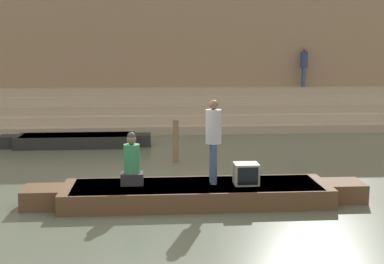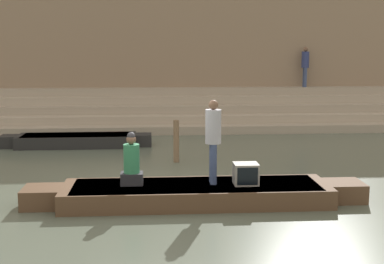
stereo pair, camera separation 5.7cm
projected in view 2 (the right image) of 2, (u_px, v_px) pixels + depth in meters
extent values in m
plane|color=#566051|center=(145.00, 195.00, 11.60)|extent=(120.00, 120.00, 0.00)
cube|color=tan|center=(148.00, 125.00, 20.78)|extent=(36.00, 3.15, 0.30)
cube|color=#B2A28D|center=(148.00, 116.00, 21.04)|extent=(36.00, 2.52, 0.30)
cube|color=tan|center=(148.00, 108.00, 21.31)|extent=(36.00, 1.89, 0.30)
cube|color=#B2A28D|center=(148.00, 100.00, 21.57)|extent=(36.00, 1.26, 0.30)
cube|color=tan|center=(148.00, 92.00, 21.83)|extent=(36.00, 0.63, 0.30)
cube|color=#937A60|center=(148.00, 41.00, 22.40)|extent=(34.20, 1.20, 6.80)
cube|color=brown|center=(149.00, 116.00, 22.29)|extent=(34.20, 0.12, 0.60)
cube|color=brown|center=(196.00, 194.00, 10.99)|extent=(5.47, 1.44, 0.39)
cube|color=tan|center=(196.00, 186.00, 10.96)|extent=(5.03, 1.34, 0.05)
cube|color=brown|center=(344.00, 191.00, 11.21)|extent=(0.77, 0.79, 0.39)
cube|color=brown|center=(42.00, 197.00, 10.77)|extent=(0.77, 0.79, 0.39)
cylinder|color=olive|center=(156.00, 180.00, 11.73)|extent=(2.49, 0.04, 0.04)
cylinder|color=#3D4C75|center=(213.00, 162.00, 11.10)|extent=(0.14, 0.14, 0.84)
cylinder|color=#3D4C75|center=(213.00, 164.00, 10.93)|extent=(0.14, 0.14, 0.84)
cylinder|color=#B2B2BC|center=(213.00, 127.00, 10.89)|extent=(0.33, 0.33, 0.70)
sphere|color=brown|center=(213.00, 105.00, 10.82)|extent=(0.20, 0.20, 0.20)
cube|color=#28282D|center=(132.00, 178.00, 10.97)|extent=(0.46, 0.36, 0.24)
cylinder|color=#338456|center=(132.00, 159.00, 10.90)|extent=(0.33, 0.33, 0.59)
sphere|color=brown|center=(131.00, 139.00, 10.84)|extent=(0.20, 0.20, 0.20)
sphere|color=#333338|center=(131.00, 136.00, 10.82)|extent=(0.17, 0.17, 0.17)
cube|color=#9E998E|center=(246.00, 174.00, 10.96)|extent=(0.50, 0.42, 0.44)
cube|color=black|center=(248.00, 176.00, 10.74)|extent=(0.42, 0.02, 0.36)
cube|color=black|center=(77.00, 141.00, 17.18)|extent=(3.75, 1.14, 0.38)
cube|color=#993328|center=(77.00, 136.00, 17.15)|extent=(3.45, 1.04, 0.05)
cube|color=black|center=(143.00, 140.00, 17.33)|extent=(0.52, 0.63, 0.38)
cube|color=black|center=(9.00, 141.00, 17.03)|extent=(0.52, 0.63, 0.38)
cylinder|color=brown|center=(176.00, 141.00, 14.81)|extent=(0.16, 0.16, 1.18)
cylinder|color=#3D4C75|center=(304.00, 77.00, 22.29)|extent=(0.13, 0.13, 0.80)
cylinder|color=#3D4C75|center=(305.00, 78.00, 22.12)|extent=(0.13, 0.13, 0.80)
cylinder|color=navy|center=(305.00, 60.00, 22.09)|extent=(0.31, 0.31, 0.67)
sphere|color=brown|center=(306.00, 49.00, 22.02)|extent=(0.19, 0.19, 0.19)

